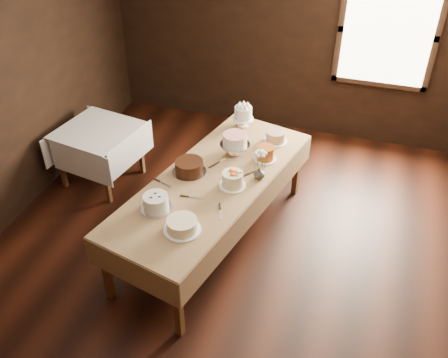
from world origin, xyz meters
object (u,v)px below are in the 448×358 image
Objects in this scene: cake_meringue at (243,117)px; cake_server_d at (255,172)px; cake_lattice at (235,145)px; cake_flowers at (233,180)px; cake_swirl at (156,203)px; cake_server_a at (196,198)px; cake_server_b at (220,214)px; flower_vase at (259,173)px; side_table at (98,136)px; cake_cream at (182,225)px; display_table at (213,184)px; cake_chocolate at (189,167)px; cake_server_e at (165,184)px; cake_caramel at (265,154)px; cake_server_c at (220,162)px; cake_speckled at (276,137)px.

cake_server_d is at bearing -66.55° from cake_meringue.
cake_flowers is at bearing -75.32° from cake_lattice.
cake_server_a is (0.31, 0.27, -0.07)m from cake_swirl.
cake_server_a is at bearing -140.21° from cake_server_b.
cake_meringue is 2.29× the size of flower_vase.
side_table is 3.34× the size of cake_swirl.
cake_swirl is 0.89× the size of cake_cream.
cake_lattice is at bearing 86.21° from cake_cream.
cake_lattice is at bearing 69.16° from cake_swirl.
side_table is at bearing 159.56° from display_table.
flower_vase is (0.72, 0.12, -0.01)m from cake_chocolate.
side_table is 1.57m from cake_chocolate.
cake_server_a is (-0.13, -0.87, -0.11)m from cake_lattice.
cake_flowers is 1.17× the size of cake_server_e.
display_table is 11.78× the size of cake_server_d.
display_table is 11.27× the size of cake_caramel.
cake_lattice is 0.26m from cake_server_c.
cake_server_c is at bearing 48.53° from cake_chocolate.
cake_cream is 1.43× the size of cake_server_c.
cake_server_a is at bearing 3.71° from cake_server_e.
cake_server_a is 0.67m from cake_server_c.
cake_meringue is 1.96m from cake_cream.
cake_cream reaches higher than cake_server_b.
cake_speckled is 1.24× the size of cake_server_e.
cake_speckled is at bearing 77.07° from cake_flowers.
display_table is 0.34m from cake_server_c.
cake_speckled is at bearing 62.15° from cake_swirl.
flower_vase is (0.00, -0.75, -0.00)m from cake_speckled.
cake_lattice is at bearing 167.90° from cake_server_b.
cake_flowers reaches higher than cake_cream.
cake_cream is (-0.24, -0.77, -0.02)m from cake_flowers.
cake_server_b is at bearing 9.60° from cake_swirl.
cake_meringue is 0.51m from cake_speckled.
cake_server_a and cake_server_c have the same top height.
cake_meringue is 0.92× the size of cake_swirl.
cake_flowers is 0.81m from cake_cream.
cake_server_d is at bearing 127.69° from flower_vase.
cake_lattice is 1.06m from cake_server_b.
cake_server_e is (-0.42, 0.59, -0.05)m from cake_cream.
cake_caramel reaches higher than cake_chocolate.
cake_chocolate is 1.68× the size of cake_server_a.
cake_meringue is 1.18× the size of cake_server_e.
cake_speckled reaches higher than cake_cream.
cake_chocolate is at bearing 145.03° from cake_server_d.
cake_speckled reaches higher than cake_server_d.
flower_vase is (0.37, -0.36, -0.05)m from cake_lattice.
flower_vase is (0.03, -0.36, -0.01)m from cake_caramel.
cake_server_a is at bearing 94.83° from cake_cream.
cake_cream is 1.43× the size of cake_server_b.
cake_server_d is at bearing 49.87° from cake_swirl.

